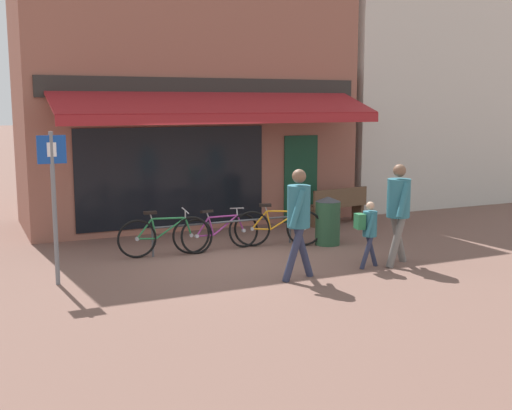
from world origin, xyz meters
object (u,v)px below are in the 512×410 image
(bicycle_green, at_px, (164,236))
(pedestrian_adult, at_px, (299,212))
(bicycle_orange, at_px, (278,227))
(litter_bin, at_px, (328,221))
(bicycle_purple, at_px, (220,232))
(park_bench, at_px, (337,205))
(parking_sign, at_px, (54,192))
(pedestrian_child, at_px, (368,226))
(pedestrian_second_adult, at_px, (398,204))

(bicycle_green, distance_m, pedestrian_adult, 2.99)
(bicycle_orange, distance_m, litter_bin, 1.04)
(bicycle_purple, distance_m, pedestrian_adult, 2.63)
(pedestrian_adult, height_order, park_bench, pedestrian_adult)
(bicycle_purple, height_order, park_bench, park_bench)
(bicycle_green, height_order, parking_sign, parking_sign)
(bicycle_orange, xyz_separation_m, pedestrian_adult, (-0.80, -2.32, 0.72))
(pedestrian_adult, relative_size, parking_sign, 0.75)
(litter_bin, xyz_separation_m, park_bench, (1.39, 1.87, -0.04))
(bicycle_purple, distance_m, bicycle_orange, 1.20)
(bicycle_green, xyz_separation_m, parking_sign, (-2.11, -1.13, 1.09))
(pedestrian_child, distance_m, litter_bin, 1.95)
(pedestrian_child, height_order, litter_bin, pedestrian_child)
(park_bench, bearing_deg, bicycle_purple, -166.23)
(pedestrian_child, xyz_separation_m, parking_sign, (-5.10, 1.19, 0.75))
(pedestrian_adult, relative_size, pedestrian_child, 1.55)
(park_bench, bearing_deg, bicycle_orange, -154.14)
(pedestrian_adult, xyz_separation_m, park_bench, (3.18, 3.91, -0.65))
(pedestrian_adult, height_order, parking_sign, parking_sign)
(bicycle_orange, distance_m, parking_sign, 4.68)
(bicycle_orange, bearing_deg, pedestrian_child, -51.70)
(bicycle_orange, xyz_separation_m, litter_bin, (0.99, -0.28, 0.10))
(bicycle_orange, distance_m, pedestrian_child, 2.30)
(bicycle_green, relative_size, bicycle_purple, 1.02)
(bicycle_purple, height_order, pedestrian_child, pedestrian_child)
(bicycle_orange, height_order, park_bench, bicycle_orange)
(pedestrian_second_adult, distance_m, park_bench, 4.01)
(bicycle_green, relative_size, pedestrian_second_adult, 0.97)
(bicycle_purple, bearing_deg, pedestrian_child, -59.09)
(bicycle_green, relative_size, litter_bin, 1.78)
(bicycle_orange, distance_m, pedestrian_second_adult, 2.64)
(bicycle_orange, relative_size, park_bench, 1.03)
(bicycle_orange, bearing_deg, bicycle_green, -162.12)
(pedestrian_second_adult, distance_m, litter_bin, 2.04)
(bicycle_green, xyz_separation_m, bicycle_purple, (1.15, 0.03, -0.03))
(pedestrian_child, height_order, park_bench, pedestrian_child)
(park_bench, bearing_deg, pedestrian_adult, -137.09)
(bicycle_green, distance_m, bicycle_purple, 1.15)
(bicycle_green, bearing_deg, pedestrian_second_adult, -27.92)
(pedestrian_adult, distance_m, pedestrian_child, 1.51)
(bicycle_orange, distance_m, park_bench, 2.86)
(pedestrian_child, height_order, pedestrian_second_adult, pedestrian_second_adult)
(bicycle_green, bearing_deg, park_bench, 22.34)
(bicycle_green, height_order, litter_bin, litter_bin)
(litter_bin, relative_size, park_bench, 0.60)
(pedestrian_child, height_order, parking_sign, parking_sign)
(litter_bin, bearing_deg, park_bench, 53.42)
(bicycle_orange, distance_m, pedestrian_adult, 2.55)
(litter_bin, bearing_deg, bicycle_purple, 168.37)
(bicycle_purple, bearing_deg, bicycle_orange, -15.49)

